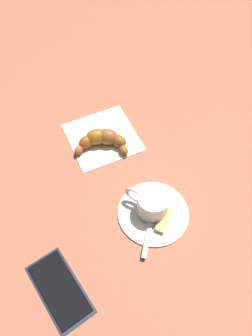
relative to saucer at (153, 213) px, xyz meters
The scene contains 8 objects.
ground_plane 0.10m from the saucer, ahead, with size 1.80×1.80×0.00m, color #9D583E.
saucer is the anchor object (origin of this frame).
espresso_cup 0.03m from the saucer, ahead, with size 0.08×0.07×0.05m.
teaspoon 0.01m from the saucer, 125.71° to the left, with size 0.12×0.10×0.01m.
sugar_packet 0.03m from the saucer, 159.26° to the right, with size 0.06×0.02×0.01m, color tan.
napkin 0.22m from the saucer, ahead, with size 0.15×0.15×0.00m, color silver.
croissant 0.20m from the saucer, ahead, with size 0.09×0.12×0.04m.
cell_phone 0.23m from the saucer, 103.50° to the left, with size 0.15×0.09×0.01m.
Camera 1 is at (-0.33, 0.20, 0.61)m, focal length 35.37 mm.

